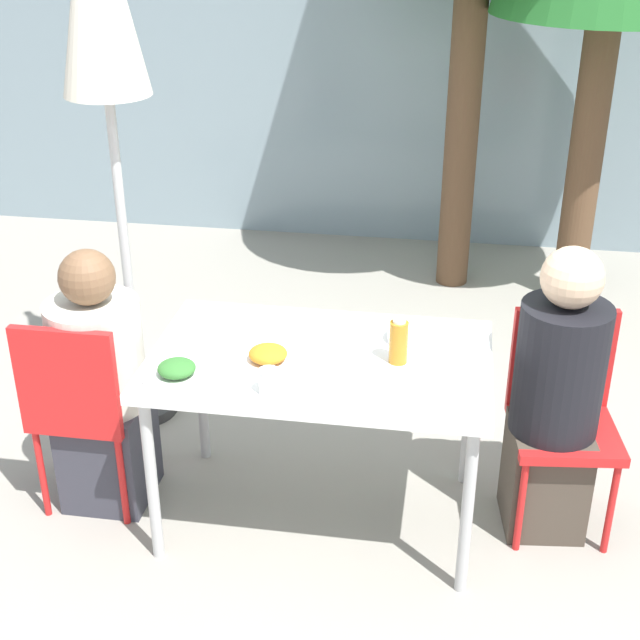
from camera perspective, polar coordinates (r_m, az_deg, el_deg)
ground_plane at (r=3.76m, az=-0.00°, el=-12.38°), size 24.00×24.00×0.00m
building_facade at (r=6.25m, az=5.05°, el=18.52°), size 10.00×0.20×3.00m
dining_table at (r=3.37m, az=-0.00°, el=-3.27°), size 1.28×0.79×0.75m
chair_left at (r=3.64m, az=-15.01°, el=-4.94°), size 0.40×0.40×0.87m
person_left at (r=3.68m, az=-13.83°, el=-4.33°), size 0.37×0.37×1.12m
chair_right at (r=3.62m, az=15.25°, el=-5.20°), size 0.44×0.44×0.87m
person_right at (r=3.51m, az=14.82°, el=-5.08°), size 0.34×0.34×1.20m
closed_umbrella at (r=3.87m, az=-13.93°, el=18.78°), size 0.37×0.37×2.47m
plate_0 at (r=3.22m, az=-9.14°, el=-3.30°), size 0.25×0.25×0.07m
plate_1 at (r=3.28m, az=-3.34°, el=-2.41°), size 0.26×0.26×0.07m
bottle at (r=3.27m, az=5.05°, el=-1.36°), size 0.07×0.07×0.18m
drinking_cup at (r=3.09m, az=-3.28°, el=-3.94°), size 0.07×0.07×0.09m
salad_bowl at (r=3.45m, az=5.90°, el=-0.97°), size 0.19×0.19×0.05m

